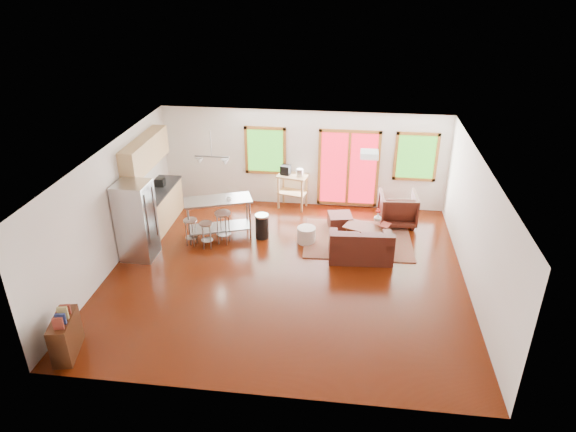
# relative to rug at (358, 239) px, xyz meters

# --- Properties ---
(floor) EXTENTS (7.50, 7.00, 0.02)m
(floor) POSITION_rel_rug_xyz_m (-1.51, -1.63, -0.02)
(floor) COLOR #340D02
(floor) RESTS_ON ground
(ceiling) EXTENTS (7.50, 7.00, 0.02)m
(ceiling) POSITION_rel_rug_xyz_m (-1.51, -1.63, 2.60)
(ceiling) COLOR white
(ceiling) RESTS_ON ground
(back_wall) EXTENTS (7.50, 0.02, 2.60)m
(back_wall) POSITION_rel_rug_xyz_m (-1.51, 1.88, 1.29)
(back_wall) COLOR silver
(back_wall) RESTS_ON ground
(left_wall) EXTENTS (0.02, 7.00, 2.60)m
(left_wall) POSITION_rel_rug_xyz_m (-5.27, -1.63, 1.29)
(left_wall) COLOR silver
(left_wall) RESTS_ON ground
(right_wall) EXTENTS (0.02, 7.00, 2.60)m
(right_wall) POSITION_rel_rug_xyz_m (2.25, -1.63, 1.29)
(right_wall) COLOR silver
(right_wall) RESTS_ON ground
(front_wall) EXTENTS (7.50, 0.02, 2.60)m
(front_wall) POSITION_rel_rug_xyz_m (-1.51, -5.14, 1.29)
(front_wall) COLOR silver
(front_wall) RESTS_ON ground
(window_left) EXTENTS (1.10, 0.05, 1.30)m
(window_left) POSITION_rel_rug_xyz_m (-2.51, 1.83, 1.49)
(window_left) COLOR #1F5513
(window_left) RESTS_ON back_wall
(french_doors) EXTENTS (1.60, 0.05, 2.10)m
(french_doors) POSITION_rel_rug_xyz_m (-0.31, 1.83, 1.09)
(french_doors) COLOR #AF0F1E
(french_doors) RESTS_ON back_wall
(window_right) EXTENTS (1.10, 0.05, 1.30)m
(window_right) POSITION_rel_rug_xyz_m (1.39, 1.83, 1.49)
(window_right) COLOR #1F5513
(window_right) RESTS_ON back_wall
(rug) EXTENTS (2.60, 2.03, 0.03)m
(rug) POSITION_rel_rug_xyz_m (0.00, 0.00, 0.00)
(rug) COLOR #576639
(rug) RESTS_ON floor
(loveseat) EXTENTS (1.45, 0.88, 0.74)m
(loveseat) POSITION_rel_rug_xyz_m (0.05, -0.86, 0.28)
(loveseat) COLOR #33120C
(loveseat) RESTS_ON floor
(coffee_table) EXTENTS (1.03, 0.84, 0.36)m
(coffee_table) POSITION_rel_rug_xyz_m (0.12, 0.01, 0.29)
(coffee_table) COLOR #34180A
(coffee_table) RESTS_ON floor
(armchair) EXTENTS (0.95, 0.90, 0.92)m
(armchair) POSITION_rel_rug_xyz_m (0.97, 0.99, 0.45)
(armchair) COLOR #33120C
(armchair) RESTS_ON floor
(ottoman) EXTENTS (0.65, 0.65, 0.37)m
(ottoman) POSITION_rel_rug_xyz_m (-0.45, 0.55, 0.17)
(ottoman) COLOR #33120C
(ottoman) RESTS_ON floor
(pouf) EXTENTS (0.54, 0.54, 0.38)m
(pouf) POSITION_rel_rug_xyz_m (-1.21, -0.26, 0.18)
(pouf) COLOR beige
(pouf) RESTS_ON floor
(vase) EXTENTS (0.20, 0.21, 0.31)m
(vase) POSITION_rel_rug_xyz_m (0.45, 0.27, 0.50)
(vase) COLOR silver
(vase) RESTS_ON coffee_table
(book) EXTENTS (0.21, 0.11, 0.29)m
(book) POSITION_rel_rug_xyz_m (0.52, 0.09, 0.53)
(book) COLOR maroon
(book) RESTS_ON coffee_table
(cabinets) EXTENTS (0.64, 2.24, 2.30)m
(cabinets) POSITION_rel_rug_xyz_m (-5.00, 0.07, 0.92)
(cabinets) COLOR tan
(cabinets) RESTS_ON floor
(refrigerator) EXTENTS (0.74, 0.70, 1.78)m
(refrigerator) POSITION_rel_rug_xyz_m (-4.86, -1.36, 0.88)
(refrigerator) COLOR #B7BABC
(refrigerator) RESTS_ON floor
(island) EXTENTS (1.69, 1.13, 0.99)m
(island) POSITION_rel_rug_xyz_m (-3.31, -0.26, 0.67)
(island) COLOR #B7BABC
(island) RESTS_ON floor
(cup) EXTENTS (0.14, 0.12, 0.12)m
(cup) POSITION_rel_rug_xyz_m (-3.05, -0.24, 1.00)
(cup) COLOR white
(cup) RESTS_ON island
(bar_stool_a) EXTENTS (0.35, 0.35, 0.66)m
(bar_stool_a) POSITION_rel_rug_xyz_m (-3.86, -0.73, 0.48)
(bar_stool_a) COLOR #B7BABC
(bar_stool_a) RESTS_ON floor
(bar_stool_b) EXTENTS (0.36, 0.36, 0.64)m
(bar_stool_b) POSITION_rel_rug_xyz_m (-3.47, -0.80, 0.46)
(bar_stool_b) COLOR #B7BABC
(bar_stool_b) RESTS_ON floor
(bar_stool_c) EXTENTS (0.42, 0.42, 0.80)m
(bar_stool_c) POSITION_rel_rug_xyz_m (-3.14, -0.53, 0.58)
(bar_stool_c) COLOR #B7BABC
(bar_stool_c) RESTS_ON floor
(trash_can) EXTENTS (0.39, 0.39, 0.60)m
(trash_can) POSITION_rel_rug_xyz_m (-2.29, -0.16, 0.29)
(trash_can) COLOR black
(trash_can) RESTS_ON floor
(kitchen_cart) EXTENTS (0.86, 0.65, 1.18)m
(kitchen_cart) POSITION_rel_rug_xyz_m (-1.78, 1.61, 0.79)
(kitchen_cart) COLOR tan
(kitchen_cart) RESTS_ON floor
(bookshelf) EXTENTS (0.49, 0.86, 0.95)m
(bookshelf) POSITION_rel_rug_xyz_m (-4.86, -4.59, 0.36)
(bookshelf) COLOR #34180A
(bookshelf) RESTS_ON floor
(ceiling_flush) EXTENTS (0.35, 0.35, 0.12)m
(ceiling_flush) POSITION_rel_rug_xyz_m (0.09, -1.03, 2.52)
(ceiling_flush) COLOR white
(ceiling_flush) RESTS_ON ceiling
(pendant_light) EXTENTS (0.80, 0.18, 0.79)m
(pendant_light) POSITION_rel_rug_xyz_m (-3.41, -0.13, 1.89)
(pendant_light) COLOR gray
(pendant_light) RESTS_ON ceiling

